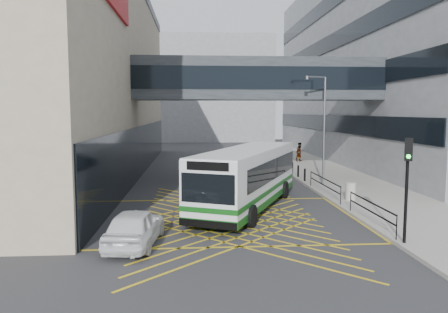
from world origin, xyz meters
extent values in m
plane|color=#333335|center=(0.00, 0.00, 0.00)|extent=(120.00, 120.00, 0.00)
cube|color=black|center=(-5.96, 16.00, 2.00)|extent=(0.10, 41.50, 4.00)
cube|color=gray|center=(24.00, 24.00, 10.00)|extent=(24.00, 44.00, 20.00)
cube|color=black|center=(11.96, 24.00, 4.00)|extent=(0.10, 43.50, 1.60)
cube|color=black|center=(11.96, 24.00, 8.00)|extent=(0.10, 43.50, 1.60)
cube|color=black|center=(11.96, 24.00, 12.00)|extent=(0.10, 43.50, 1.60)
cube|color=black|center=(11.96, 24.00, 16.00)|extent=(0.10, 43.50, 1.60)
cube|color=gray|center=(-2.00, 60.00, 9.00)|extent=(28.00, 16.00, 18.00)
cube|color=#32373C|center=(3.00, 12.00, 7.50)|extent=(20.00, 4.00, 3.00)
cube|color=black|center=(3.00, 9.98, 7.50)|extent=(19.50, 0.06, 1.60)
cube|color=black|center=(3.00, 14.02, 7.50)|extent=(19.50, 0.06, 1.60)
cube|color=#9D988F|center=(9.00, 15.00, 0.08)|extent=(6.00, 54.00, 0.16)
cube|color=gold|center=(0.00, 0.00, 0.00)|extent=(12.00, 9.00, 0.01)
cube|color=silver|center=(1.14, 2.18, 1.75)|extent=(6.94, 11.37, 2.77)
cube|color=#0F4D13|center=(1.14, 2.18, 0.53)|extent=(6.99, 11.43, 0.35)
cube|color=#0F4D13|center=(1.14, 2.18, 1.08)|extent=(7.01, 11.44, 0.23)
cube|color=black|center=(1.39, 2.74, 2.11)|extent=(6.41, 10.08, 1.08)
cube|color=black|center=(-1.15, -2.97, 2.00)|extent=(2.19, 1.03, 1.23)
cube|color=black|center=(-1.16, -2.98, 2.93)|extent=(1.72, 0.81, 0.36)
cube|color=silver|center=(1.14, 2.18, 3.14)|extent=(6.88, 11.27, 0.10)
cube|color=black|center=(-1.16, -2.98, 0.51)|extent=(2.39, 1.14, 0.31)
cube|color=black|center=(3.43, 7.35, 0.51)|extent=(2.39, 1.14, 0.31)
cylinder|color=black|center=(-1.55, -0.67, 0.51)|extent=(0.68, 1.06, 1.03)
cylinder|color=black|center=(0.82, -1.73, 0.51)|extent=(0.68, 1.06, 1.03)
cylinder|color=black|center=(1.29, 5.71, 0.51)|extent=(0.68, 1.06, 1.03)
cylinder|color=black|center=(3.66, 4.66, 0.51)|extent=(0.68, 1.06, 1.03)
imported|color=white|center=(-3.99, -4.00, 0.74)|extent=(2.41, 4.83, 1.48)
imported|color=black|center=(0.60, 17.54, 0.75)|extent=(3.08, 5.12, 1.50)
imported|color=gray|center=(0.91, 20.65, 0.74)|extent=(3.73, 5.13, 1.47)
cylinder|color=black|center=(6.29, -4.88, 1.85)|extent=(0.16, 0.16, 3.39)
cube|color=black|center=(6.20, -5.08, 3.75)|extent=(0.33, 0.27, 0.85)
sphere|color=#19E533|center=(6.16, -5.18, 3.50)|extent=(0.21, 0.21, 0.16)
cylinder|color=slate|center=(7.08, 8.33, 3.79)|extent=(0.19, 0.19, 7.26)
cube|color=slate|center=(6.40, 8.08, 7.42)|extent=(1.40, 0.58, 0.09)
cylinder|color=slate|center=(5.72, 7.84, 7.35)|extent=(0.33, 0.33, 0.23)
cylinder|color=#ADA89E|center=(7.13, 3.18, 0.65)|extent=(0.57, 0.57, 0.98)
cube|color=black|center=(6.15, -2.00, 1.11)|extent=(0.05, 5.00, 0.05)
cube|color=black|center=(6.15, -2.00, 0.71)|extent=(0.05, 5.00, 0.05)
cube|color=black|center=(6.15, 5.00, 1.11)|extent=(0.05, 6.00, 0.05)
cube|color=black|center=(6.15, 5.00, 0.71)|extent=(0.05, 6.00, 0.05)
cylinder|color=black|center=(6.15, -4.50, 0.66)|extent=(0.04, 0.04, 1.00)
cylinder|color=black|center=(6.15, 0.50, 0.66)|extent=(0.04, 0.04, 1.00)
cylinder|color=black|center=(6.15, 2.00, 0.66)|extent=(0.04, 0.04, 1.00)
cylinder|color=black|center=(6.15, 8.00, 0.66)|extent=(0.04, 0.04, 1.00)
cylinder|color=black|center=(6.25, 10.00, 0.61)|extent=(0.14, 0.14, 0.90)
cylinder|color=black|center=(6.25, 12.00, 0.61)|extent=(0.14, 0.14, 0.90)
cylinder|color=black|center=(6.25, 14.00, 0.61)|extent=(0.14, 0.14, 0.90)
cylinder|color=black|center=(6.25, 16.00, 0.61)|extent=(0.14, 0.14, 0.90)
cylinder|color=black|center=(6.25, 18.00, 0.61)|extent=(0.14, 0.14, 0.90)
cylinder|color=black|center=(6.25, 20.00, 0.61)|extent=(0.14, 0.14, 0.90)
imported|color=gray|center=(8.77, 22.15, 0.95)|extent=(0.76, 0.68, 1.58)
imported|color=gray|center=(9.06, 22.86, 1.09)|extent=(1.03, 0.81, 1.85)
imported|color=gray|center=(8.10, 25.50, 0.99)|extent=(1.02, 0.56, 1.67)
camera|label=1|loc=(-1.71, -20.60, 5.14)|focal=35.00mm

